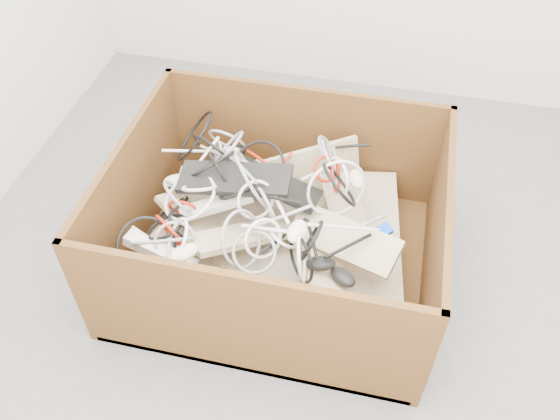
% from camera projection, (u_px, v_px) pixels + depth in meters
% --- Properties ---
extents(ground, '(3.00, 3.00, 0.00)m').
position_uv_depth(ground, '(319.00, 301.00, 2.28)').
color(ground, '#58585A').
rests_on(ground, ground).
extents(cardboard_box, '(1.18, 0.98, 0.54)m').
position_uv_depth(cardboard_box, '(275.00, 242.00, 2.31)').
color(cardboard_box, '#3E1C0F').
rests_on(cardboard_box, ground).
extents(keyboard_pile, '(0.95, 0.75, 0.38)m').
position_uv_depth(keyboard_pile, '(280.00, 216.00, 2.21)').
color(keyboard_pile, '#C6B58B').
rests_on(keyboard_pile, cardboard_box).
extents(mice_scatter, '(0.81, 0.66, 0.19)m').
position_uv_depth(mice_scatter, '(264.00, 221.00, 2.09)').
color(mice_scatter, beige).
rests_on(mice_scatter, keyboard_pile).
extents(power_strip_left, '(0.27, 0.15, 0.11)m').
position_uv_depth(power_strip_left, '(216.00, 204.00, 2.14)').
color(power_strip_left, white).
rests_on(power_strip_left, keyboard_pile).
extents(power_strip_right, '(0.28, 0.10, 0.09)m').
position_uv_depth(power_strip_right, '(161.00, 252.00, 2.04)').
color(power_strip_right, white).
rests_on(power_strip_right, keyboard_pile).
extents(vga_plug, '(0.06, 0.06, 0.03)m').
position_uv_depth(vga_plug, '(385.00, 230.00, 2.08)').
color(vga_plug, '#0E37D3').
rests_on(vga_plug, keyboard_pile).
extents(cable_tangle, '(0.90, 0.88, 0.38)m').
position_uv_depth(cable_tangle, '(238.00, 193.00, 2.14)').
color(cable_tangle, gray).
rests_on(cable_tangle, keyboard_pile).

